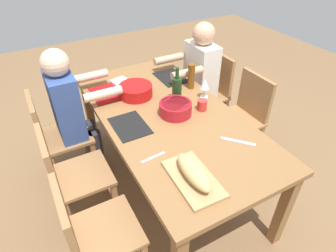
{
  "coord_description": "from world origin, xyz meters",
  "views": [
    {
      "loc": [
        -1.56,
        0.85,
        1.96
      ],
      "look_at": [
        0.0,
        0.0,
        0.63
      ],
      "focal_mm": 30.33,
      "sensor_mm": 36.0,
      "label": 1
    }
  ],
  "objects_px": {
    "beer_bottle": "(191,76)",
    "cutting_board": "(193,179)",
    "diner_near_right": "(197,75)",
    "diner_far_right": "(72,107)",
    "chair_far_center": "(69,175)",
    "bread_loaf": "(194,172)",
    "chair_far_left": "(90,233)",
    "chair_near_center": "(244,114)",
    "chair_near_right": "(211,90)",
    "chair_far_right": "(55,135)",
    "dining_table": "(168,123)",
    "wine_bottle": "(177,89)",
    "serving_bowl_fruit": "(136,90)",
    "wine_glass": "(205,85)",
    "cup_near_center": "(202,105)",
    "napkin_stack": "(120,82)",
    "serving_bowl_salad": "(175,108)"
  },
  "relations": [
    {
      "from": "chair_near_right",
      "to": "cup_near_center",
      "type": "xyz_separation_m",
      "value": [
        -0.59,
        0.53,
        0.3
      ]
    },
    {
      "from": "diner_near_right",
      "to": "bread_loaf",
      "type": "xyz_separation_m",
      "value": [
        -1.17,
        0.8,
        0.11
      ]
    },
    {
      "from": "serving_bowl_fruit",
      "to": "beer_bottle",
      "type": "height_order",
      "value": "beer_bottle"
    },
    {
      "from": "diner_near_right",
      "to": "beer_bottle",
      "type": "bearing_deg",
      "value": 136.45
    },
    {
      "from": "serving_bowl_salad",
      "to": "napkin_stack",
      "type": "relative_size",
      "value": 1.75
    },
    {
      "from": "chair_far_center",
      "to": "wine_bottle",
      "type": "height_order",
      "value": "wine_bottle"
    },
    {
      "from": "chair_far_right",
      "to": "wine_glass",
      "type": "height_order",
      "value": "wine_glass"
    },
    {
      "from": "chair_near_right",
      "to": "diner_near_right",
      "type": "xyz_separation_m",
      "value": [
        -0.0,
        0.18,
        0.21
      ]
    },
    {
      "from": "chair_near_center",
      "to": "napkin_stack",
      "type": "distance_m",
      "value": 1.16
    },
    {
      "from": "serving_bowl_fruit",
      "to": "cutting_board",
      "type": "height_order",
      "value": "serving_bowl_fruit"
    },
    {
      "from": "chair_near_center",
      "to": "serving_bowl_salad",
      "type": "bearing_deg",
      "value": 91.65
    },
    {
      "from": "beer_bottle",
      "to": "napkin_stack",
      "type": "xyz_separation_m",
      "value": [
        0.38,
        0.51,
        -0.1
      ]
    },
    {
      "from": "beer_bottle",
      "to": "cutting_board",
      "type": "bearing_deg",
      "value": 148.4
    },
    {
      "from": "diner_near_right",
      "to": "serving_bowl_fruit",
      "type": "bearing_deg",
      "value": 101.94
    },
    {
      "from": "chair_near_center",
      "to": "bread_loaf",
      "type": "xyz_separation_m",
      "value": [
        -0.65,
        0.99,
        0.32
      ]
    },
    {
      "from": "dining_table",
      "to": "wine_bottle",
      "type": "height_order",
      "value": "wine_bottle"
    },
    {
      "from": "cutting_board",
      "to": "bread_loaf",
      "type": "height_order",
      "value": "bread_loaf"
    },
    {
      "from": "chair_near_right",
      "to": "chair_far_right",
      "type": "bearing_deg",
      "value": 90.0
    },
    {
      "from": "chair_near_center",
      "to": "wine_glass",
      "type": "xyz_separation_m",
      "value": [
        0.08,
        0.41,
        0.37
      ]
    },
    {
      "from": "diner_far_right",
      "to": "chair_near_right",
      "type": "bearing_deg",
      "value": -90.0
    },
    {
      "from": "diner_near_right",
      "to": "cup_near_center",
      "type": "distance_m",
      "value": 0.69
    },
    {
      "from": "diner_far_right",
      "to": "diner_near_right",
      "type": "bearing_deg",
      "value": -90.0
    },
    {
      "from": "chair_far_left",
      "to": "cup_near_center",
      "type": "xyz_separation_m",
      "value": [
        0.45,
        -1.06,
        0.3
      ]
    },
    {
      "from": "dining_table",
      "to": "diner_near_right",
      "type": "bearing_deg",
      "value": -49.67
    },
    {
      "from": "beer_bottle",
      "to": "chair_near_center",
      "type": "bearing_deg",
      "value": -122.41
    },
    {
      "from": "serving_bowl_salad",
      "to": "beer_bottle",
      "type": "distance_m",
      "value": 0.44
    },
    {
      "from": "chair_near_right",
      "to": "cutting_board",
      "type": "bearing_deg",
      "value": 139.83
    },
    {
      "from": "dining_table",
      "to": "serving_bowl_salad",
      "type": "height_order",
      "value": "serving_bowl_salad"
    },
    {
      "from": "diner_far_right",
      "to": "cup_near_center",
      "type": "bearing_deg",
      "value": -123.96
    },
    {
      "from": "diner_near_right",
      "to": "chair_far_left",
      "type": "xyz_separation_m",
      "value": [
        -1.04,
        1.41,
        -0.21
      ]
    },
    {
      "from": "beer_bottle",
      "to": "diner_far_right",
      "type": "bearing_deg",
      "value": 75.7
    },
    {
      "from": "chair_near_right",
      "to": "diner_near_right",
      "type": "height_order",
      "value": "diner_near_right"
    },
    {
      "from": "diner_near_right",
      "to": "diner_far_right",
      "type": "xyz_separation_m",
      "value": [
        0.0,
        1.22,
        0.0
      ]
    },
    {
      "from": "chair_far_center",
      "to": "bread_loaf",
      "type": "distance_m",
      "value": 0.94
    },
    {
      "from": "diner_near_right",
      "to": "chair_far_center",
      "type": "distance_m",
      "value": 1.51
    },
    {
      "from": "cutting_board",
      "to": "wine_bottle",
      "type": "height_order",
      "value": "wine_bottle"
    },
    {
      "from": "chair_near_center",
      "to": "diner_far_right",
      "type": "height_order",
      "value": "diner_far_right"
    },
    {
      "from": "chair_near_right",
      "to": "wine_bottle",
      "type": "height_order",
      "value": "wine_bottle"
    },
    {
      "from": "bread_loaf",
      "to": "wine_glass",
      "type": "height_order",
      "value": "wine_glass"
    },
    {
      "from": "dining_table",
      "to": "napkin_stack",
      "type": "xyz_separation_m",
      "value": [
        0.64,
        0.14,
        0.09
      ]
    },
    {
      "from": "chair_far_center",
      "to": "diner_near_right",
      "type": "bearing_deg",
      "value": -69.74
    },
    {
      "from": "cutting_board",
      "to": "wine_bottle",
      "type": "distance_m",
      "value": 0.87
    },
    {
      "from": "diner_far_right",
      "to": "dining_table",
      "type": "bearing_deg",
      "value": -130.33
    },
    {
      "from": "diner_near_right",
      "to": "diner_far_right",
      "type": "relative_size",
      "value": 1.0
    },
    {
      "from": "chair_far_left",
      "to": "serving_bowl_salad",
      "type": "bearing_deg",
      "value": -59.56
    },
    {
      "from": "chair_far_left",
      "to": "cutting_board",
      "type": "distance_m",
      "value": 0.67
    },
    {
      "from": "serving_bowl_fruit",
      "to": "beer_bottle",
      "type": "xyz_separation_m",
      "value": [
        -0.1,
        -0.48,
        0.05
      ]
    },
    {
      "from": "dining_table",
      "to": "chair_near_center",
      "type": "relative_size",
      "value": 2.22
    },
    {
      "from": "chair_far_left",
      "to": "chair_near_center",
      "type": "bearing_deg",
      "value": -71.92
    },
    {
      "from": "wine_bottle",
      "to": "cup_near_center",
      "type": "bearing_deg",
      "value": -153.46
    }
  ]
}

